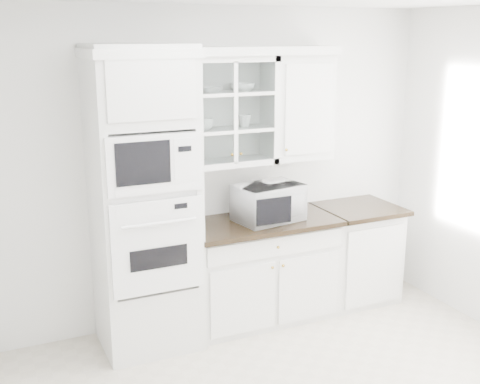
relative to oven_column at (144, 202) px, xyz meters
name	(u,v)px	position (x,y,z in m)	size (l,w,h in m)	color
room_shell	(293,142)	(0.75, -0.99, 0.58)	(4.00, 3.50, 2.70)	white
oven_column	(144,202)	(0.00, 0.00, 0.00)	(0.76, 0.68, 2.40)	silver
base_cabinet_run	(260,269)	(1.03, 0.03, -0.74)	(1.32, 0.67, 0.92)	silver
extra_base_cabinet	(355,252)	(2.03, 0.03, -0.74)	(0.72, 0.67, 0.92)	silver
upper_cabinet_glass	(227,111)	(0.78, 0.17, 0.65)	(0.80, 0.33, 0.90)	silver
upper_cabinet_solid	(298,107)	(1.46, 0.17, 0.65)	(0.55, 0.33, 0.90)	silver
crown_molding	(216,51)	(0.68, 0.14, 1.14)	(2.14, 0.38, 0.07)	white
countertop_microwave	(267,202)	(1.07, 0.00, -0.12)	(0.55, 0.45, 0.32)	white
bowl_a	(210,89)	(0.63, 0.18, 0.83)	(0.19, 0.19, 0.05)	white
bowl_b	(242,87)	(0.91, 0.17, 0.84)	(0.21, 0.21, 0.07)	white
cup_a	(206,124)	(0.58, 0.15, 0.56)	(0.12, 0.12, 0.09)	white
cup_b	(245,120)	(0.94, 0.18, 0.56)	(0.11, 0.11, 0.10)	white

